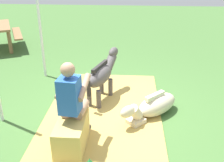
% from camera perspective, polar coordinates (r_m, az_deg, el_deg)
% --- Properties ---
extents(ground_plane, '(24.00, 24.00, 0.00)m').
position_cam_1_polar(ground_plane, '(5.00, -0.15, -6.74)').
color(ground_plane, '#426B33').
extents(hay_patch, '(3.57, 2.06, 0.02)m').
position_cam_1_polar(hay_patch, '(4.92, -1.83, -7.11)').
color(hay_patch, tan).
rests_on(hay_patch, ground).
extents(hay_bale, '(0.76, 0.40, 0.47)m').
position_cam_1_polar(hay_bale, '(4.08, -8.51, -11.20)').
color(hay_bale, tan).
rests_on(hay_bale, ground).
extents(person_seated, '(0.69, 0.46, 1.35)m').
position_cam_1_polar(person_seated, '(3.94, -8.32, -3.80)').
color(person_seated, tan).
rests_on(person_seated, ground).
extents(pony_standing, '(1.30, 0.63, 0.91)m').
position_cam_1_polar(pony_standing, '(5.22, -2.17, 1.47)').
color(pony_standing, '#4C4747').
rests_on(pony_standing, ground).
extents(pony_lying, '(1.13, 1.14, 0.42)m').
position_cam_1_polar(pony_lying, '(4.89, 8.77, -5.22)').
color(pony_lying, beige).
rests_on(pony_lying, ground).
extents(tent_pole_right, '(0.06, 0.06, 2.34)m').
position_cam_1_polar(tent_pole_right, '(6.35, -14.95, 10.86)').
color(tent_pole_right, silver).
rests_on(tent_pole_right, ground).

